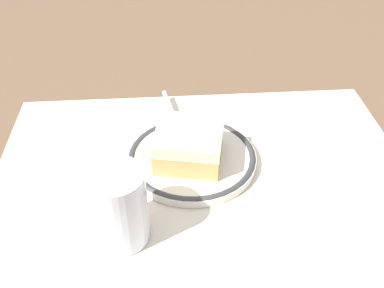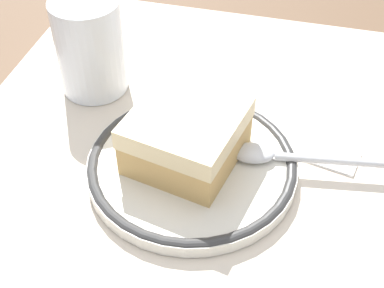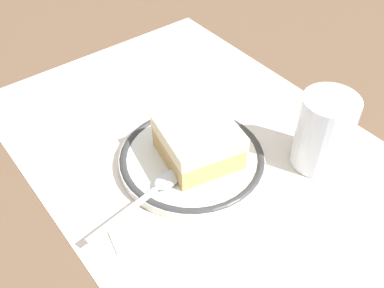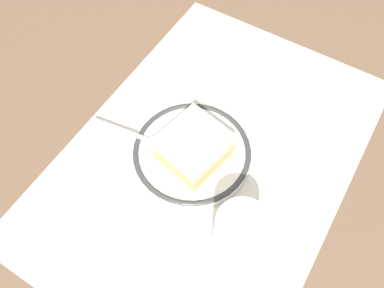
{
  "view_description": "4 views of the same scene",
  "coord_description": "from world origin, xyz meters",
  "px_view_note": "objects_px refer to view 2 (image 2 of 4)",
  "views": [
    {
      "loc": [
        -0.05,
        -0.44,
        0.4
      ],
      "look_at": [
        -0.01,
        0.02,
        0.03
      ],
      "focal_mm": 41.56,
      "sensor_mm": 36.0,
      "label": 1
    },
    {
      "loc": [
        0.29,
        0.1,
        0.33
      ],
      "look_at": [
        -0.01,
        0.02,
        0.03
      ],
      "focal_mm": 50.16,
      "sensor_mm": 36.0,
      "label": 2
    },
    {
      "loc": [
        -0.31,
        0.25,
        0.39
      ],
      "look_at": [
        -0.01,
        0.02,
        0.03
      ],
      "focal_mm": 42.0,
      "sensor_mm": 36.0,
      "label": 3
    },
    {
      "loc": [
        -0.27,
        -0.13,
        0.52
      ],
      "look_at": [
        -0.01,
        0.02,
        0.03
      ],
      "focal_mm": 37.89,
      "sensor_mm": 36.0,
      "label": 4
    }
  ],
  "objects_px": {
    "napkin": "(310,73)",
    "sugar_packet": "(329,154)",
    "spoon": "(280,156)",
    "plate": "(192,165)",
    "cake_slice": "(186,136)",
    "cup": "(91,52)"
  },
  "relations": [
    {
      "from": "napkin",
      "to": "sugar_packet",
      "type": "bearing_deg",
      "value": 13.06
    },
    {
      "from": "spoon",
      "to": "napkin",
      "type": "xyz_separation_m",
      "value": [
        -0.14,
        0.01,
        -0.02
      ]
    },
    {
      "from": "spoon",
      "to": "sugar_packet",
      "type": "distance_m",
      "value": 0.05
    },
    {
      "from": "sugar_packet",
      "to": "napkin",
      "type": "bearing_deg",
      "value": -166.94
    },
    {
      "from": "spoon",
      "to": "sugar_packet",
      "type": "relative_size",
      "value": 2.61
    },
    {
      "from": "sugar_packet",
      "to": "plate",
      "type": "bearing_deg",
      "value": -67.22
    },
    {
      "from": "cake_slice",
      "to": "spoon",
      "type": "relative_size",
      "value": 0.78
    },
    {
      "from": "cup",
      "to": "cake_slice",
      "type": "bearing_deg",
      "value": 53.89
    },
    {
      "from": "plate",
      "to": "spoon",
      "type": "distance_m",
      "value": 0.07
    },
    {
      "from": "cake_slice",
      "to": "napkin",
      "type": "distance_m",
      "value": 0.18
    },
    {
      "from": "spoon",
      "to": "sugar_packet",
      "type": "bearing_deg",
      "value": 123.11
    },
    {
      "from": "cake_slice",
      "to": "cup",
      "type": "bearing_deg",
      "value": -126.11
    },
    {
      "from": "cake_slice",
      "to": "napkin",
      "type": "relative_size",
      "value": 0.81
    },
    {
      "from": "plate",
      "to": "cake_slice",
      "type": "distance_m",
      "value": 0.03
    },
    {
      "from": "cup",
      "to": "sugar_packet",
      "type": "xyz_separation_m",
      "value": [
        0.04,
        0.23,
        -0.04
      ]
    },
    {
      "from": "cup",
      "to": "napkin",
      "type": "bearing_deg",
      "value": 109.6
    },
    {
      "from": "sugar_packet",
      "to": "spoon",
      "type": "bearing_deg",
      "value": -56.89
    },
    {
      "from": "napkin",
      "to": "sugar_packet",
      "type": "xyz_separation_m",
      "value": [
        0.12,
        0.03,
        0.0
      ]
    },
    {
      "from": "plate",
      "to": "sugar_packet",
      "type": "relative_size",
      "value": 3.5
    },
    {
      "from": "plate",
      "to": "spoon",
      "type": "bearing_deg",
      "value": 105.97
    },
    {
      "from": "spoon",
      "to": "napkin",
      "type": "distance_m",
      "value": 0.14
    },
    {
      "from": "napkin",
      "to": "sugar_packet",
      "type": "height_order",
      "value": "sugar_packet"
    }
  ]
}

